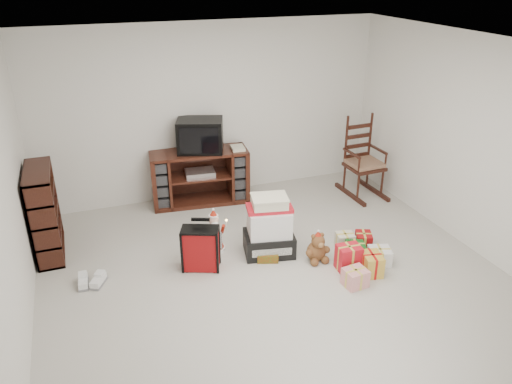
# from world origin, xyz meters

# --- Properties ---
(room) EXTENTS (5.01, 5.01, 2.51)m
(room) POSITION_xyz_m (0.00, 0.00, 1.25)
(room) COLOR #B8B5A9
(room) RESTS_ON ground
(tv_stand) EXTENTS (1.41, 0.64, 0.78)m
(tv_stand) POSITION_xyz_m (-0.27, 2.23, 0.39)
(tv_stand) COLOR #4A2015
(tv_stand) RESTS_ON floor
(bookshelf) EXTENTS (0.29, 0.87, 1.07)m
(bookshelf) POSITION_xyz_m (-2.32, 1.50, 0.51)
(bookshelf) COLOR #36180E
(bookshelf) RESTS_ON floor
(rocking_chair) EXTENTS (0.52, 0.83, 1.23)m
(rocking_chair) POSITION_xyz_m (2.08, 1.70, 0.42)
(rocking_chair) COLOR #36180E
(rocking_chair) RESTS_ON floor
(gift_pile) EXTENTS (0.66, 0.53, 0.73)m
(gift_pile) POSITION_xyz_m (0.14, 0.57, 0.32)
(gift_pile) COLOR black
(gift_pile) RESTS_ON floor
(red_suitcase) EXTENTS (0.45, 0.34, 0.60)m
(red_suitcase) POSITION_xyz_m (-0.71, 0.52, 0.26)
(red_suitcase) COLOR maroon
(red_suitcase) RESTS_ON floor
(stocking) EXTENTS (0.29, 0.19, 0.56)m
(stocking) POSITION_xyz_m (-0.03, 0.44, 0.28)
(stocking) COLOR #0D7B1D
(stocking) RESTS_ON floor
(teddy_bear) EXTENTS (0.24, 0.21, 0.35)m
(teddy_bear) POSITION_xyz_m (0.60, 0.22, 0.16)
(teddy_bear) COLOR brown
(teddy_bear) RESTS_ON floor
(santa_figurine) EXTENTS (0.33, 0.31, 0.68)m
(santa_figurine) POSITION_xyz_m (0.24, 0.68, 0.26)
(santa_figurine) COLOR #A02111
(santa_figurine) RESTS_ON floor
(mrs_claus_figurine) EXTENTS (0.26, 0.25, 0.54)m
(mrs_claus_figurine) POSITION_xyz_m (-0.45, 0.87, 0.21)
(mrs_claus_figurine) COLOR #A02111
(mrs_claus_figurine) RESTS_ON floor
(sneaker_pair) EXTENTS (0.32, 0.27, 0.09)m
(sneaker_pair) POSITION_xyz_m (-1.92, 0.62, 0.04)
(sneaker_pair) COLOR white
(sneaker_pair) RESTS_ON floor
(gift_cluster) EXTENTS (0.68, 1.00, 0.23)m
(gift_cluster) POSITION_xyz_m (1.04, -0.00, 0.12)
(gift_cluster) COLOR red
(gift_cluster) RESTS_ON floor
(crt_television) EXTENTS (0.73, 0.62, 0.46)m
(crt_television) POSITION_xyz_m (-0.24, 2.23, 1.01)
(crt_television) COLOR black
(crt_television) RESTS_ON tv_stand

